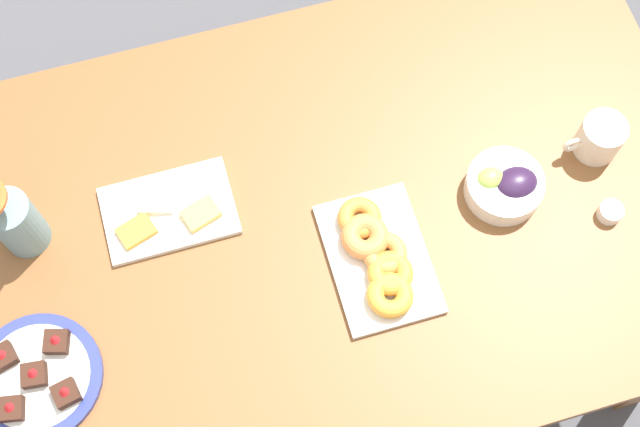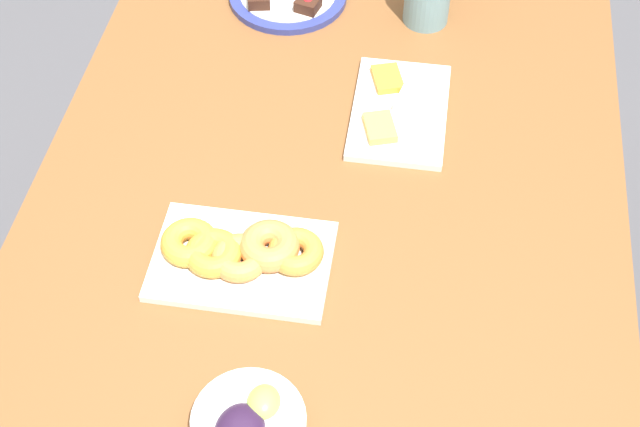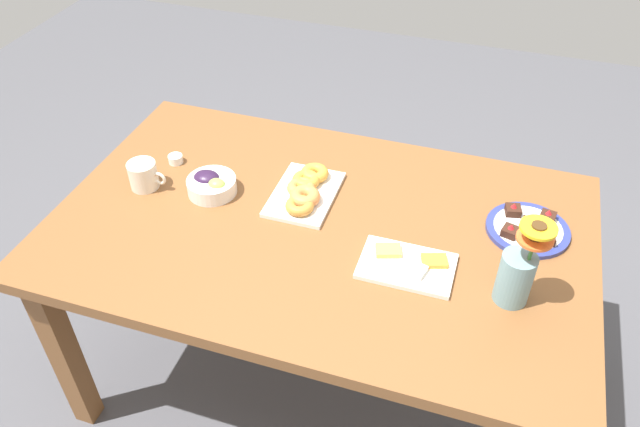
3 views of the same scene
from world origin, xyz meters
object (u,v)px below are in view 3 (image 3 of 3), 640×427
object	(u,v)px
dessert_plate	(528,228)
croissant_platter	(305,190)
coffee_mug	(144,175)
jam_cup_honey	(176,159)
dining_table	(320,244)
flower_vase	(517,273)
cheese_platter	(407,265)
grape_bowl	(211,184)

from	to	relation	value
dessert_plate	croissant_platter	bearing A→B (deg)	-176.09
coffee_mug	croissant_platter	world-z (taller)	coffee_mug
coffee_mug	jam_cup_honey	bearing A→B (deg)	78.79
dining_table	flower_vase	world-z (taller)	flower_vase
coffee_mug	flower_vase	bearing A→B (deg)	-6.34
coffee_mug	cheese_platter	bearing A→B (deg)	-6.55
croissant_platter	flower_vase	xyz separation A→B (m)	(0.65, -0.24, 0.07)
grape_bowl	dessert_plate	distance (m)	0.97
grape_bowl	flower_vase	bearing A→B (deg)	-10.14
cheese_platter	jam_cup_honey	world-z (taller)	cheese_platter
grape_bowl	cheese_platter	xyz separation A→B (m)	(0.66, -0.14, -0.02)
croissant_platter	dessert_plate	distance (m)	0.68
jam_cup_honey	flower_vase	xyz separation A→B (m)	(1.13, -0.28, 0.08)
flower_vase	jam_cup_honey	bearing A→B (deg)	166.25
dining_table	grape_bowl	world-z (taller)	grape_bowl
cheese_platter	dessert_plate	size ratio (longest dim) A/B	1.07
dining_table	coffee_mug	world-z (taller)	coffee_mug
coffee_mug	dessert_plate	bearing A→B (deg)	7.55
coffee_mug	jam_cup_honey	distance (m)	0.15
jam_cup_honey	flower_vase	bearing A→B (deg)	-13.75
dining_table	grape_bowl	bearing A→B (deg)	173.83
coffee_mug	cheese_platter	xyz separation A→B (m)	(0.87, -0.10, -0.04)
croissant_platter	dessert_plate	size ratio (longest dim) A/B	1.17
coffee_mug	grape_bowl	distance (m)	0.22
dining_table	jam_cup_honey	world-z (taller)	jam_cup_honey
coffee_mug	croissant_platter	bearing A→B (deg)	12.34
croissant_platter	jam_cup_honey	world-z (taller)	croissant_platter
jam_cup_honey	dessert_plate	world-z (taller)	dessert_plate
croissant_platter	flower_vase	size ratio (longest dim) A/B	1.08
dining_table	jam_cup_honey	bearing A→B (deg)	165.20
grape_bowl	dessert_plate	world-z (taller)	grape_bowl
dining_table	cheese_platter	distance (m)	0.32
coffee_mug	flower_vase	xyz separation A→B (m)	(1.16, -0.13, 0.05)
coffee_mug	grape_bowl	bearing A→B (deg)	10.52
croissant_platter	dessert_plate	world-z (taller)	same
dining_table	grape_bowl	xyz separation A→B (m)	(-0.37, 0.04, 0.12)
jam_cup_honey	dessert_plate	bearing A→B (deg)	0.46
croissant_platter	cheese_platter	bearing A→B (deg)	-29.58
dining_table	flower_vase	xyz separation A→B (m)	(0.57, -0.13, 0.18)
coffee_mug	grape_bowl	size ratio (longest dim) A/B	0.81
coffee_mug	dessert_plate	world-z (taller)	coffee_mug
dining_table	cheese_platter	world-z (taller)	cheese_platter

